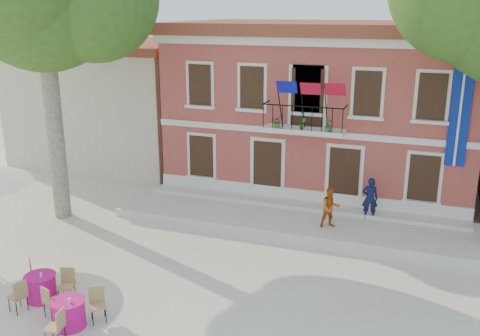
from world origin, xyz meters
name	(u,v)px	position (x,y,z in m)	size (l,w,h in m)	color
ground	(201,264)	(0.00, 0.00, 0.00)	(90.00, 90.00, 0.00)	beige
main_building	(326,105)	(2.00, 9.99, 3.78)	(13.50, 9.59, 7.50)	#A43E3B
neighbor_west	(124,99)	(-9.50, 11.00, 3.22)	(9.40, 9.40, 6.40)	beige
terrace	(294,220)	(2.00, 4.40, 0.15)	(14.00, 3.40, 0.30)	silver
pedestrian_navy	(370,198)	(4.75, 5.17, 1.12)	(0.60, 0.39, 1.65)	#111339
pedestrian_orange	(330,208)	(3.49, 3.85, 1.05)	(0.73, 0.57, 1.50)	#C35517
cafe_table_0	(41,286)	(-3.43, -3.61, 0.43)	(1.81, 1.81, 0.95)	#CA1388
cafe_table_1	(69,312)	(-1.81, -4.48, 0.43)	(1.84, 1.76, 0.95)	#CA1388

